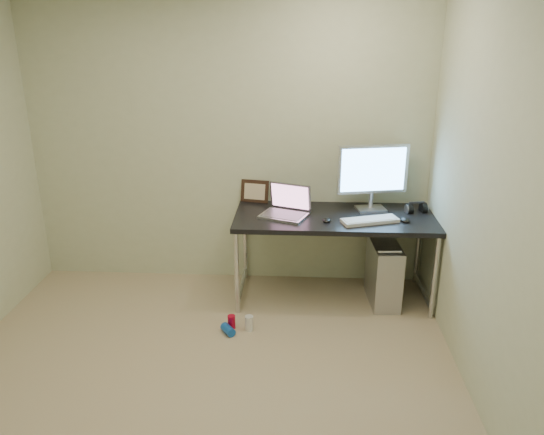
# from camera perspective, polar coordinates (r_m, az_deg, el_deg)

# --- Properties ---
(floor) EXTENTS (3.50, 3.50, 0.00)m
(floor) POSITION_cam_1_polar(r_m,az_deg,el_deg) (3.61, -8.08, -18.49)
(floor) COLOR tan
(floor) RESTS_ON ground
(wall_back) EXTENTS (3.50, 0.02, 2.50)m
(wall_back) POSITION_cam_1_polar(r_m,az_deg,el_deg) (4.66, -4.76, 7.73)
(wall_back) COLOR beige
(wall_back) RESTS_ON ground
(wall_right) EXTENTS (0.02, 3.50, 2.50)m
(wall_right) POSITION_cam_1_polar(r_m,az_deg,el_deg) (3.14, 23.80, -0.08)
(wall_right) COLOR beige
(wall_right) RESTS_ON ground
(desk) EXTENTS (1.65, 0.72, 0.75)m
(desk) POSITION_cam_1_polar(r_m,az_deg,el_deg) (4.44, 6.70, -0.71)
(desk) COLOR black
(desk) RESTS_ON ground
(tower_computer) EXTENTS (0.25, 0.52, 0.56)m
(tower_computer) POSITION_cam_1_polar(r_m,az_deg,el_deg) (4.61, 11.90, -5.80)
(tower_computer) COLOR silver
(tower_computer) RESTS_ON ground
(cable_a) EXTENTS (0.01, 0.16, 0.69)m
(cable_a) POSITION_cam_1_polar(r_m,az_deg,el_deg) (4.87, 10.84, -2.51)
(cable_a) COLOR black
(cable_a) RESTS_ON ground
(cable_b) EXTENTS (0.02, 0.11, 0.71)m
(cable_b) POSITION_cam_1_polar(r_m,az_deg,el_deg) (4.87, 11.90, -2.83)
(cable_b) COLOR black
(cable_b) RESTS_ON ground
(can_red) EXTENTS (0.08, 0.08, 0.11)m
(can_red) POSITION_cam_1_polar(r_m,az_deg,el_deg) (4.23, -4.38, -11.13)
(can_red) COLOR #B50824
(can_red) RESTS_ON ground
(can_white) EXTENTS (0.08, 0.08, 0.12)m
(can_white) POSITION_cam_1_polar(r_m,az_deg,el_deg) (4.19, -2.48, -11.28)
(can_white) COLOR silver
(can_white) RESTS_ON ground
(can_blue) EXTENTS (0.13, 0.14, 0.07)m
(can_blue) POSITION_cam_1_polar(r_m,az_deg,el_deg) (4.17, -4.75, -11.94)
(can_blue) COLOR blue
(can_blue) RESTS_ON ground
(laptop) EXTENTS (0.45, 0.41, 0.25)m
(laptop) POSITION_cam_1_polar(r_m,az_deg,el_deg) (4.39, 1.53, 1.02)
(laptop) COLOR silver
(laptop) RESTS_ON desk
(monitor) EXTENTS (0.59, 0.22, 0.56)m
(monitor) POSITION_cam_1_polar(r_m,az_deg,el_deg) (4.52, 10.80, 4.80)
(monitor) COLOR silver
(monitor) RESTS_ON desk
(keyboard) EXTENTS (0.48, 0.28, 0.03)m
(keyboard) POSITION_cam_1_polar(r_m,az_deg,el_deg) (4.31, 10.49, -0.31)
(keyboard) COLOR silver
(keyboard) RESTS_ON desk
(mouse_right) EXTENTS (0.09, 0.13, 0.04)m
(mouse_right) POSITION_cam_1_polar(r_m,az_deg,el_deg) (4.39, 14.10, -0.14)
(mouse_right) COLOR black
(mouse_right) RESTS_ON desk
(mouse_left) EXTENTS (0.07, 0.11, 0.04)m
(mouse_left) POSITION_cam_1_polar(r_m,az_deg,el_deg) (4.28, 5.90, -0.18)
(mouse_left) COLOR black
(mouse_left) RESTS_ON desk
(headphones) EXTENTS (0.19, 0.11, 0.11)m
(headphones) POSITION_cam_1_polar(r_m,az_deg,el_deg) (4.63, 15.25, 0.94)
(headphones) COLOR black
(headphones) RESTS_ON desk
(picture_frame) EXTENTS (0.26, 0.12, 0.20)m
(picture_frame) POSITION_cam_1_polar(r_m,az_deg,el_deg) (4.70, -1.87, 2.85)
(picture_frame) COLOR black
(picture_frame) RESTS_ON desk
(webcam) EXTENTS (0.04, 0.04, 0.11)m
(webcam) POSITION_cam_1_polar(r_m,az_deg,el_deg) (4.60, 2.20, 2.27)
(webcam) COLOR silver
(webcam) RESTS_ON desk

